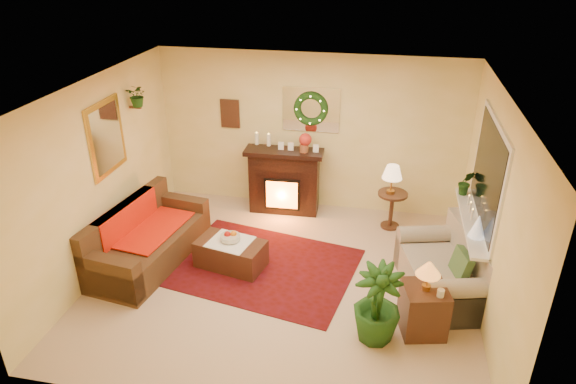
% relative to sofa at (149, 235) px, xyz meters
% --- Properties ---
extents(floor, '(5.00, 5.00, 0.00)m').
position_rel_sofa_xyz_m(floor, '(1.93, -0.06, -0.43)').
color(floor, beige).
rests_on(floor, ground).
extents(ceiling, '(5.00, 5.00, 0.00)m').
position_rel_sofa_xyz_m(ceiling, '(1.93, -0.06, 2.17)').
color(ceiling, white).
rests_on(ceiling, ground).
extents(wall_back, '(5.00, 5.00, 0.00)m').
position_rel_sofa_xyz_m(wall_back, '(1.93, 2.19, 0.87)').
color(wall_back, '#EFD88C').
rests_on(wall_back, ground).
extents(wall_front, '(5.00, 5.00, 0.00)m').
position_rel_sofa_xyz_m(wall_front, '(1.93, -2.31, 0.87)').
color(wall_front, '#EFD88C').
rests_on(wall_front, ground).
extents(wall_left, '(4.50, 4.50, 0.00)m').
position_rel_sofa_xyz_m(wall_left, '(-0.57, -0.06, 0.87)').
color(wall_left, '#EFD88C').
rests_on(wall_left, ground).
extents(wall_right, '(4.50, 4.50, 0.00)m').
position_rel_sofa_xyz_m(wall_right, '(4.43, -0.06, 0.87)').
color(wall_right, '#EFD88C').
rests_on(wall_right, ground).
extents(area_rug, '(2.79, 2.30, 0.01)m').
position_rel_sofa_xyz_m(area_rug, '(1.59, 0.16, -0.42)').
color(area_rug, '#410F0E').
rests_on(area_rug, floor).
extents(sofa, '(1.15, 2.08, 0.85)m').
position_rel_sofa_xyz_m(sofa, '(0.00, 0.00, 0.00)').
color(sofa, '#4A331A').
rests_on(sofa, floor).
extents(red_throw, '(0.77, 1.25, 0.02)m').
position_rel_sofa_xyz_m(red_throw, '(-0.05, 0.14, 0.03)').
color(red_throw, red).
rests_on(red_throw, sofa).
extents(fireplace, '(1.14, 0.39, 1.03)m').
position_rel_sofa_xyz_m(fireplace, '(1.55, 1.86, 0.12)').
color(fireplace, black).
rests_on(fireplace, floor).
extents(poinsettia, '(0.20, 0.20, 0.20)m').
position_rel_sofa_xyz_m(poinsettia, '(1.90, 1.87, 0.87)').
color(poinsettia, red).
rests_on(poinsettia, fireplace).
extents(mantel_candle_a, '(0.06, 0.06, 0.19)m').
position_rel_sofa_xyz_m(mantel_candle_a, '(1.10, 1.86, 0.83)').
color(mantel_candle_a, white).
rests_on(mantel_candle_a, fireplace).
extents(mantel_candle_b, '(0.07, 0.07, 0.20)m').
position_rel_sofa_xyz_m(mantel_candle_b, '(1.31, 1.84, 0.83)').
color(mantel_candle_b, silver).
rests_on(mantel_candle_b, fireplace).
extents(mantel_mirror, '(0.92, 0.02, 0.72)m').
position_rel_sofa_xyz_m(mantel_mirror, '(1.93, 2.17, 1.27)').
color(mantel_mirror, white).
rests_on(mantel_mirror, wall_back).
extents(wreath, '(0.55, 0.11, 0.55)m').
position_rel_sofa_xyz_m(wreath, '(1.93, 2.13, 1.29)').
color(wreath, '#194719').
rests_on(wreath, wall_back).
extents(wall_art, '(0.32, 0.03, 0.48)m').
position_rel_sofa_xyz_m(wall_art, '(0.58, 2.17, 1.12)').
color(wall_art, '#381E11').
rests_on(wall_art, wall_back).
extents(gold_mirror, '(0.03, 0.84, 1.00)m').
position_rel_sofa_xyz_m(gold_mirror, '(-0.55, 0.24, 1.32)').
color(gold_mirror, gold).
rests_on(gold_mirror, wall_left).
extents(hanging_plant, '(0.33, 0.28, 0.36)m').
position_rel_sofa_xyz_m(hanging_plant, '(-0.41, 0.99, 1.54)').
color(hanging_plant, '#194719').
rests_on(hanging_plant, wall_left).
extents(loveseat, '(1.20, 1.64, 0.85)m').
position_rel_sofa_xyz_m(loveseat, '(3.99, 0.06, -0.01)').
color(loveseat, '#A59B84').
rests_on(loveseat, floor).
extents(window_frame, '(0.03, 1.86, 1.36)m').
position_rel_sofa_xyz_m(window_frame, '(4.42, 0.49, 1.12)').
color(window_frame, white).
rests_on(window_frame, wall_right).
extents(window_glass, '(0.02, 1.70, 1.22)m').
position_rel_sofa_xyz_m(window_glass, '(4.40, 0.49, 1.12)').
color(window_glass, black).
rests_on(window_glass, wall_right).
extents(window_sill, '(0.22, 1.86, 0.04)m').
position_rel_sofa_xyz_m(window_sill, '(4.31, 0.49, 0.44)').
color(window_sill, white).
rests_on(window_sill, wall_right).
extents(mini_tree, '(0.19, 0.19, 0.29)m').
position_rel_sofa_xyz_m(mini_tree, '(4.32, 0.05, 0.61)').
color(mini_tree, white).
rests_on(mini_tree, window_sill).
extents(sill_plant, '(0.26, 0.21, 0.48)m').
position_rel_sofa_xyz_m(sill_plant, '(4.30, 1.21, 0.66)').
color(sill_plant, '#22501E').
rests_on(sill_plant, window_sill).
extents(side_table_round, '(0.50, 0.50, 0.60)m').
position_rel_sofa_xyz_m(side_table_round, '(3.32, 1.65, -0.10)').
color(side_table_round, '#3E2314').
rests_on(side_table_round, floor).
extents(lamp_cream, '(0.31, 0.31, 0.48)m').
position_rel_sofa_xyz_m(lamp_cream, '(3.28, 1.64, 0.45)').
color(lamp_cream, '#E5B783').
rests_on(lamp_cream, side_table_round).
extents(end_table_square, '(0.58, 0.58, 0.60)m').
position_rel_sofa_xyz_m(end_table_square, '(3.73, -0.73, -0.16)').
color(end_table_square, '#371C17').
rests_on(end_table_square, floor).
extents(lamp_tiffany, '(0.28, 0.28, 0.41)m').
position_rel_sofa_xyz_m(lamp_tiffany, '(3.72, -0.74, 0.32)').
color(lamp_tiffany, orange).
rests_on(lamp_tiffany, end_table_square).
extents(coffee_table, '(1.02, 0.70, 0.39)m').
position_rel_sofa_xyz_m(coffee_table, '(1.15, 0.10, -0.22)').
color(coffee_table, '#361B0E').
rests_on(coffee_table, floor).
extents(fruit_bowl, '(0.27, 0.27, 0.06)m').
position_rel_sofa_xyz_m(fruit_bowl, '(1.15, 0.13, 0.02)').
color(fruit_bowl, beige).
rests_on(fruit_bowl, coffee_table).
extents(floor_palm, '(1.82, 1.82, 2.89)m').
position_rel_sofa_xyz_m(floor_palm, '(3.20, -0.97, 0.02)').
color(floor_palm, '#1D5314').
rests_on(floor_palm, floor).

